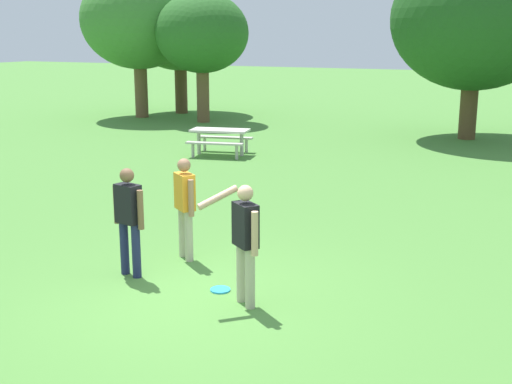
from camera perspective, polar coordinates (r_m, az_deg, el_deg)
ground_plane at (r=9.22m, az=-4.94°, el=-9.12°), size 120.00×120.00×0.00m
person_thrower at (r=10.54m, az=-6.13°, el=-0.85°), size 0.50×0.40×1.64m
person_catcher at (r=8.67m, az=-0.99°, el=-3.79°), size 0.83×0.52×1.64m
person_bystander at (r=9.92m, az=-10.89°, el=-1.94°), size 0.60×0.30×1.64m
frisbee at (r=9.47m, az=-3.09°, el=-8.39°), size 0.28×0.28×0.03m
picnic_table_far at (r=19.77m, az=-3.11°, el=4.81°), size 1.96×1.74×0.77m
tree_tall_left at (r=29.15m, az=-10.08°, el=14.35°), size 4.84×4.84×6.16m
tree_broad_center at (r=30.40m, az=-6.60°, el=14.15°), size 4.80×4.80×6.00m
tree_far_right at (r=27.15m, az=-4.68°, el=13.42°), size 3.73×3.73×5.15m
tree_slender_mid at (r=23.77m, az=18.32°, el=13.93°), size 5.55×5.55×6.37m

